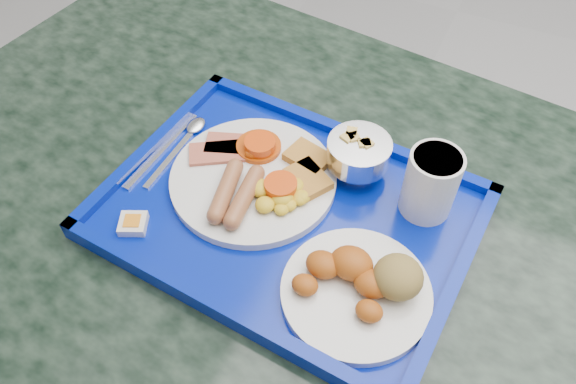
{
  "coord_description": "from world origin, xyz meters",
  "views": [
    {
      "loc": [
        -0.4,
        -1.07,
        1.46
      ],
      "look_at": [
        -0.6,
        -0.64,
        0.89
      ],
      "focal_mm": 35.0,
      "sensor_mm": 36.0,
      "label": 1
    }
  ],
  "objects_px": {
    "main_plate": "(258,178)",
    "fruit_bowl": "(359,153)",
    "tray": "(288,213)",
    "table": "(294,304)",
    "bread_plate": "(362,284)",
    "juice_cup": "(431,182)"
  },
  "relations": [
    {
      "from": "table",
      "to": "bread_plate",
      "type": "xyz_separation_m",
      "value": [
        0.12,
        -0.07,
        0.25
      ]
    },
    {
      "from": "main_plate",
      "to": "table",
      "type": "bearing_deg",
      "value": -26.43
    },
    {
      "from": "juice_cup",
      "to": "table",
      "type": "bearing_deg",
      "value": -147.05
    },
    {
      "from": "juice_cup",
      "to": "bread_plate",
      "type": "bearing_deg",
      "value": -101.16
    },
    {
      "from": "main_plate",
      "to": "fruit_bowl",
      "type": "height_order",
      "value": "fruit_bowl"
    },
    {
      "from": "main_plate",
      "to": "fruit_bowl",
      "type": "relative_size",
      "value": 2.63
    },
    {
      "from": "tray",
      "to": "fruit_bowl",
      "type": "height_order",
      "value": "fruit_bowl"
    },
    {
      "from": "tray",
      "to": "main_plate",
      "type": "distance_m",
      "value": 0.07
    },
    {
      "from": "fruit_bowl",
      "to": "tray",
      "type": "bearing_deg",
      "value": -119.01
    },
    {
      "from": "fruit_bowl",
      "to": "bread_plate",
      "type": "bearing_deg",
      "value": -67.63
    },
    {
      "from": "main_plate",
      "to": "bread_plate",
      "type": "distance_m",
      "value": 0.22
    },
    {
      "from": "table",
      "to": "juice_cup",
      "type": "bearing_deg",
      "value": 32.95
    },
    {
      "from": "tray",
      "to": "fruit_bowl",
      "type": "distance_m",
      "value": 0.13
    },
    {
      "from": "table",
      "to": "fruit_bowl",
      "type": "xyz_separation_m",
      "value": [
        0.04,
        0.12,
        0.27
      ]
    },
    {
      "from": "tray",
      "to": "fruit_bowl",
      "type": "bearing_deg",
      "value": 60.99
    },
    {
      "from": "juice_cup",
      "to": "fruit_bowl",
      "type": "bearing_deg",
      "value": 169.21
    },
    {
      "from": "fruit_bowl",
      "to": "table",
      "type": "bearing_deg",
      "value": -109.84
    },
    {
      "from": "tray",
      "to": "fruit_bowl",
      "type": "xyz_separation_m",
      "value": [
        0.06,
        0.11,
        0.05
      ]
    },
    {
      "from": "main_plate",
      "to": "fruit_bowl",
      "type": "bearing_deg",
      "value": 33.94
    },
    {
      "from": "main_plate",
      "to": "bread_plate",
      "type": "bearing_deg",
      "value": -28.04
    },
    {
      "from": "table",
      "to": "fruit_bowl",
      "type": "relative_size",
      "value": 16.19
    },
    {
      "from": "bread_plate",
      "to": "juice_cup",
      "type": "bearing_deg",
      "value": 78.84
    }
  ]
}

